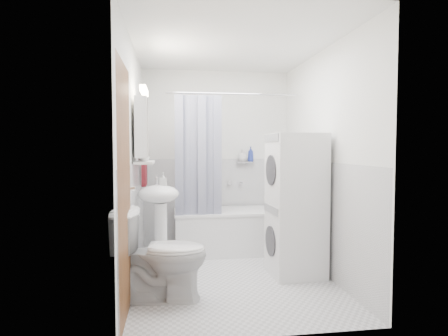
{
  "coord_description": "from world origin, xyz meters",
  "views": [
    {
      "loc": [
        -0.63,
        -3.83,
        1.34
      ],
      "look_at": [
        -0.06,
        0.15,
        1.13
      ],
      "focal_mm": 30.0,
      "sensor_mm": 36.0,
      "label": 1
    }
  ],
  "objects": [
    {
      "name": "floor",
      "position": [
        0.0,
        0.0,
        0.0
      ],
      "size": [
        2.6,
        2.6,
        0.0
      ],
      "primitive_type": "plane",
      "color": "silver",
      "rests_on": "ground"
    },
    {
      "name": "room_walls",
      "position": [
        0.0,
        0.0,
        1.49
      ],
      "size": [
        2.6,
        2.6,
        2.6
      ],
      "color": "white",
      "rests_on": "ground"
    },
    {
      "name": "wainscot",
      "position": [
        0.0,
        0.29,
        0.6
      ],
      "size": [
        1.98,
        2.58,
        2.58
      ],
      "color": "white",
      "rests_on": "ground"
    },
    {
      "name": "door",
      "position": [
        -0.95,
        -0.55,
        1.0
      ],
      "size": [
        0.05,
        2.0,
        2.0
      ],
      "color": "brown",
      "rests_on": "ground"
    },
    {
      "name": "bathtub",
      "position": [
        0.13,
        0.92,
        0.3
      ],
      "size": [
        1.43,
        0.68,
        0.55
      ],
      "color": "white",
      "rests_on": "ground"
    },
    {
      "name": "tub_spout",
      "position": [
        0.33,
        1.25,
        0.87
      ],
      "size": [
        0.04,
        0.12,
        0.04
      ],
      "primitive_type": "cylinder",
      "rotation": [
        1.57,
        0.0,
        0.0
      ],
      "color": "silver",
      "rests_on": "room_walls"
    },
    {
      "name": "curtain_rod",
      "position": [
        0.13,
        0.64,
        2.0
      ],
      "size": [
        1.61,
        0.02,
        0.02
      ],
      "primitive_type": "cylinder",
      "rotation": [
        0.0,
        1.57,
        0.0
      ],
      "color": "silver",
      "rests_on": "room_walls"
    },
    {
      "name": "shower_curtain",
      "position": [
        -0.3,
        0.64,
        1.25
      ],
      "size": [
        0.55,
        0.02,
        1.45
      ],
      "color": "#131945",
      "rests_on": "curtain_rod"
    },
    {
      "name": "sink",
      "position": [
        -0.75,
        0.25,
        0.7
      ],
      "size": [
        0.44,
        0.37,
        1.04
      ],
      "color": "white",
      "rests_on": "ground"
    },
    {
      "name": "medicine_cabinet",
      "position": [
        -0.9,
        0.1,
        1.57
      ],
      "size": [
        0.13,
        0.5,
        0.71
      ],
      "color": "white",
      "rests_on": "room_walls"
    },
    {
      "name": "shelf",
      "position": [
        -0.89,
        0.1,
        1.2
      ],
      "size": [
        0.18,
        0.54,
        0.02
      ],
      "primitive_type": "cube",
      "color": "silver",
      "rests_on": "room_walls"
    },
    {
      "name": "shower_caddy",
      "position": [
        0.38,
        1.24,
        1.15
      ],
      "size": [
        0.22,
        0.06,
        0.02
      ],
      "primitive_type": "cube",
      "color": "silver",
      "rests_on": "room_walls"
    },
    {
      "name": "towel",
      "position": [
        -0.94,
        0.73,
        1.28
      ],
      "size": [
        0.07,
        0.31,
        0.75
      ],
      "color": "maroon",
      "rests_on": "room_walls"
    },
    {
      "name": "washer_dryer",
      "position": [
        0.68,
        -0.04,
        0.75
      ],
      "size": [
        0.56,
        0.55,
        1.5
      ],
      "rotation": [
        0.0,
        0.0,
        0.04
      ],
      "color": "white",
      "rests_on": "ground"
    },
    {
      "name": "toilet",
      "position": [
        -0.72,
        -0.51,
        0.4
      ],
      "size": [
        0.86,
        0.53,
        0.8
      ],
      "primitive_type": "imported",
      "rotation": [
        0.0,
        0.0,
        1.48
      ],
      "color": "white",
      "rests_on": "ground"
    },
    {
      "name": "soap_pump",
      "position": [
        -0.71,
        0.25,
        0.95
      ],
      "size": [
        0.08,
        0.17,
        0.08
      ],
      "primitive_type": "imported",
      "color": "gray",
      "rests_on": "sink"
    },
    {
      "name": "shelf_bottle",
      "position": [
        -0.89,
        -0.05,
        1.25
      ],
      "size": [
        0.07,
        0.18,
        0.07
      ],
      "primitive_type": "imported",
      "color": "gray",
      "rests_on": "shelf"
    },
    {
      "name": "shelf_cup",
      "position": [
        -0.89,
        0.22,
        1.26
      ],
      "size": [
        0.1,
        0.09,
        0.1
      ],
      "primitive_type": "imported",
      "color": "gray",
      "rests_on": "shelf"
    },
    {
      "name": "shampoo_a",
      "position": [
        0.35,
        1.24,
        1.23
      ],
      "size": [
        0.13,
        0.17,
        0.13
      ],
      "primitive_type": "imported",
      "color": "gray",
      "rests_on": "shower_caddy"
    },
    {
      "name": "shampoo_b",
      "position": [
        0.47,
        1.24,
        1.2
      ],
      "size": [
        0.08,
        0.21,
        0.08
      ],
      "primitive_type": "imported",
      "color": "navy",
      "rests_on": "shower_caddy"
    }
  ]
}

